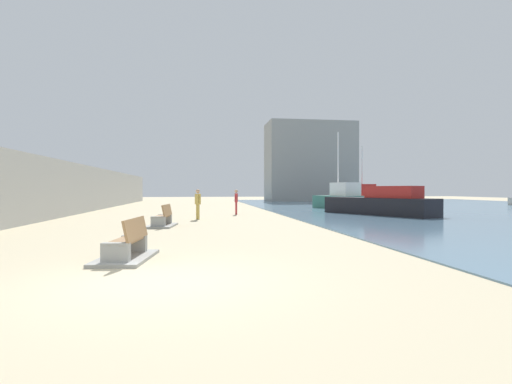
# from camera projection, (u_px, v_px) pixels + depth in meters

# --- Properties ---
(ground_plane) EXTENTS (120.00, 120.00, 0.00)m
(ground_plane) POSITION_uv_depth(u_px,v_px,m) (187.00, 215.00, 24.76)
(ground_plane) COLOR #C6B793
(seawall) EXTENTS (0.80, 64.00, 3.36)m
(seawall) POSITION_uv_depth(u_px,v_px,m) (61.00, 189.00, 23.66)
(seawall) COLOR #9E9E99
(seawall) RESTS_ON ground
(bench_near) EXTENTS (1.35, 2.22, 0.98)m
(bench_near) POSITION_uv_depth(u_px,v_px,m) (127.00, 250.00, 9.18)
(bench_near) COLOR #9E9E99
(bench_near) RESTS_ON ground
(bench_far) EXTENTS (1.35, 2.22, 0.98)m
(bench_far) POSITION_uv_depth(u_px,v_px,m) (162.00, 221.00, 17.33)
(bench_far) COLOR #9E9E99
(bench_far) RESTS_ON ground
(person_walking) EXTENTS (0.22, 0.53, 1.63)m
(person_walking) POSITION_uv_depth(u_px,v_px,m) (236.00, 200.00, 25.57)
(person_walking) COLOR #B22D33
(person_walking) RESTS_ON ground
(person_standing) EXTENTS (0.33, 0.46, 1.66)m
(person_standing) POSITION_uv_depth(u_px,v_px,m) (198.00, 202.00, 21.37)
(person_standing) COLOR gold
(person_standing) RESTS_ON ground
(boat_mid_bay) EXTENTS (3.67, 5.09, 6.43)m
(boat_mid_bay) POSITION_uv_depth(u_px,v_px,m) (341.00, 199.00, 32.58)
(boat_mid_bay) COLOR #337060
(boat_mid_bay) RESTS_ON water_bay
(boat_far_right) EXTENTS (3.15, 6.21, 6.12)m
(boat_far_right) POSITION_uv_depth(u_px,v_px,m) (363.00, 197.00, 40.19)
(boat_far_right) COLOR white
(boat_far_right) RESTS_ON water_bay
(boat_outer) EXTENTS (4.95, 7.76, 1.81)m
(boat_outer) POSITION_uv_depth(u_px,v_px,m) (380.00, 204.00, 24.72)
(boat_outer) COLOR black
(boat_outer) RESTS_ON water_bay
(harbor_building) EXTENTS (12.00, 6.00, 10.91)m
(harbor_building) POSITION_uv_depth(u_px,v_px,m) (310.00, 162.00, 54.78)
(harbor_building) COLOR gray
(harbor_building) RESTS_ON ground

